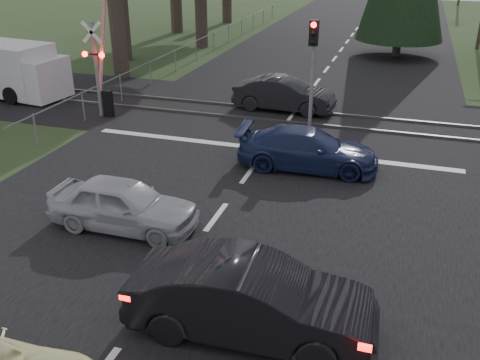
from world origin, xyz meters
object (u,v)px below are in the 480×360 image
at_px(traffic_signal_center, 313,57).
at_px(silver_car, 123,204).
at_px(dark_hatchback, 252,300).
at_px(white_van, 5,69).
at_px(dark_car_far, 284,94).
at_px(crossing_signal, 101,67).
at_px(blue_sedan, 308,149).

xyz_separation_m(traffic_signal_center, silver_car, (-3.03, -8.88, -2.15)).
distance_m(dark_hatchback, silver_car, 5.09).
height_order(silver_car, white_van, white_van).
distance_m(silver_car, dark_car_far, 11.15).
xyz_separation_m(crossing_signal, blue_sedan, (8.92, -2.79, -1.41)).
distance_m(traffic_signal_center, blue_sedan, 4.31).
height_order(dark_car_far, white_van, white_van).
relative_size(silver_car, dark_car_far, 0.90).
height_order(crossing_signal, white_van, crossing_signal).
bearing_deg(white_van, blue_sedan, -9.04).
relative_size(silver_car, white_van, 0.60).
distance_m(crossing_signal, blue_sedan, 9.45).
height_order(dark_hatchback, white_van, white_van).
distance_m(blue_sedan, dark_car_far, 6.22).
bearing_deg(dark_hatchback, dark_car_far, 8.19).
height_order(blue_sedan, dark_car_far, dark_car_far).
bearing_deg(dark_hatchback, white_van, 48.74).
bearing_deg(silver_car, crossing_signal, 33.15).
distance_m(traffic_signal_center, dark_hatchback, 11.97).
height_order(traffic_signal_center, dark_car_far, traffic_signal_center).
relative_size(crossing_signal, traffic_signal_center, 1.70).
height_order(silver_car, dark_car_far, dark_car_far).
xyz_separation_m(silver_car, dark_car_far, (1.53, 11.04, 0.05)).
bearing_deg(white_van, traffic_signal_center, 4.51).
xyz_separation_m(crossing_signal, traffic_signal_center, (8.27, 0.89, 0.75)).
height_order(silver_car, blue_sedan, silver_car).
xyz_separation_m(dark_hatchback, blue_sedan, (-0.54, 8.06, -0.11)).
relative_size(blue_sedan, dark_car_far, 1.05).
distance_m(silver_car, white_van, 14.76).
bearing_deg(white_van, crossing_signal, -6.98).
bearing_deg(traffic_signal_center, dark_car_far, 124.81).
height_order(dark_hatchback, silver_car, dark_hatchback).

